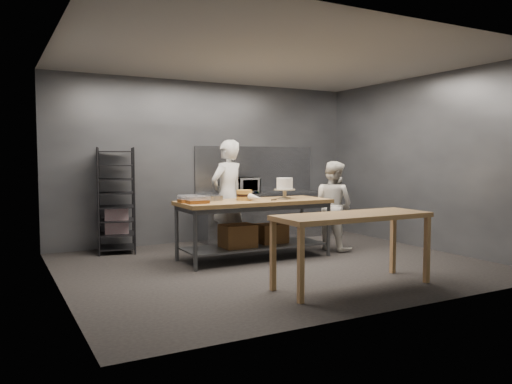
% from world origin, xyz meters
% --- Properties ---
extents(ground, '(6.00, 6.00, 0.00)m').
position_xyz_m(ground, '(0.00, 0.00, 0.00)').
color(ground, black).
rests_on(ground, ground).
extents(back_wall, '(6.00, 0.04, 3.00)m').
position_xyz_m(back_wall, '(0.00, 2.50, 1.50)').
color(back_wall, '#4C4F54').
rests_on(back_wall, ground).
extents(work_table, '(2.40, 0.90, 0.92)m').
position_xyz_m(work_table, '(-0.08, 0.55, 0.57)').
color(work_table, brown).
rests_on(work_table, ground).
extents(near_counter, '(2.00, 0.70, 0.90)m').
position_xyz_m(near_counter, '(0.20, -1.52, 0.81)').
color(near_counter, olive).
rests_on(near_counter, ground).
extents(back_counter, '(2.60, 0.60, 0.90)m').
position_xyz_m(back_counter, '(1.00, 2.18, 0.45)').
color(back_counter, slate).
rests_on(back_counter, ground).
extents(splashback_panel, '(2.60, 0.02, 0.90)m').
position_xyz_m(splashback_panel, '(1.00, 2.48, 1.35)').
color(splashback_panel, slate).
rests_on(splashback_panel, back_counter).
extents(speed_rack, '(0.72, 0.76, 1.75)m').
position_xyz_m(speed_rack, '(-1.85, 2.10, 0.86)').
color(speed_rack, black).
rests_on(speed_rack, ground).
extents(chef_behind, '(0.80, 0.67, 1.88)m').
position_xyz_m(chef_behind, '(-0.20, 1.25, 0.94)').
color(chef_behind, silver).
rests_on(chef_behind, ground).
extents(chef_right, '(0.77, 0.88, 1.52)m').
position_xyz_m(chef_right, '(1.47, 0.57, 0.76)').
color(chef_right, silver).
rests_on(chef_right, ground).
extents(microwave, '(0.54, 0.37, 0.30)m').
position_xyz_m(microwave, '(0.57, 2.18, 1.05)').
color(microwave, black).
rests_on(microwave, back_counter).
extents(frosted_cake_stand, '(0.34, 0.34, 0.34)m').
position_xyz_m(frosted_cake_stand, '(0.49, 0.55, 1.14)').
color(frosted_cake_stand, '#ABA289').
rests_on(frosted_cake_stand, work_table).
extents(layer_cake, '(0.24, 0.24, 0.16)m').
position_xyz_m(layer_cake, '(-0.21, 0.60, 1.00)').
color(layer_cake, gold).
rests_on(layer_cake, work_table).
extents(cake_pans, '(0.75, 0.39, 0.07)m').
position_xyz_m(cake_pans, '(-0.83, 0.78, 0.96)').
color(cake_pans, gray).
rests_on(cake_pans, work_table).
extents(piping_bag, '(0.14, 0.39, 0.12)m').
position_xyz_m(piping_bag, '(-0.16, 0.36, 0.98)').
color(piping_bag, white).
rests_on(piping_bag, work_table).
extents(offset_spatula, '(0.36, 0.02, 0.02)m').
position_xyz_m(offset_spatula, '(0.27, 0.36, 0.93)').
color(offset_spatula, slate).
rests_on(offset_spatula, work_table).
extents(pastry_clamshells, '(0.35, 0.44, 0.11)m').
position_xyz_m(pastry_clamshells, '(-1.08, 0.54, 0.98)').
color(pastry_clamshells, '#92531D').
rests_on(pastry_clamshells, work_table).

